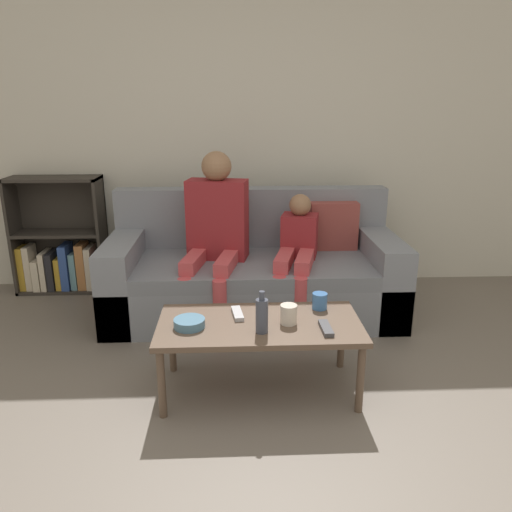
{
  "coord_description": "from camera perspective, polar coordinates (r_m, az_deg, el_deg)",
  "views": [
    {
      "loc": [
        -0.13,
        -1.48,
        1.51
      ],
      "look_at": [
        0.0,
        1.43,
        0.6
      ],
      "focal_mm": 35.0,
      "sensor_mm": 36.0,
      "label": 1
    }
  ],
  "objects": [
    {
      "name": "tv_remote_1",
      "position": [
        2.7,
        -2.13,
        -6.59
      ],
      "size": [
        0.07,
        0.17,
        0.02
      ],
      "rotation": [
        0.0,
        0.0,
        0.13
      ],
      "color": "#B7B7BC",
      "rests_on": "coffee_table"
    },
    {
      "name": "person_adult",
      "position": [
        3.49,
        -4.66,
        3.53
      ],
      "size": [
        0.48,
        0.68,
        1.18
      ],
      "rotation": [
        0.0,
        0.0,
        -0.2
      ],
      "color": "#C6474C",
      "rests_on": "ground_plane"
    },
    {
      "name": "couch",
      "position": [
        3.68,
        -0.19,
        -2.04
      ],
      "size": [
        2.07,
        0.91,
        0.87
      ],
      "color": "gray",
      "rests_on": "ground_plane"
    },
    {
      "name": "wall_back",
      "position": [
        4.15,
        -0.81,
        14.47
      ],
      "size": [
        12.0,
        0.06,
        2.6
      ],
      "color": "beige",
      "rests_on": "ground_plane"
    },
    {
      "name": "snack_bowl",
      "position": [
        2.59,
        -7.62,
        -7.6
      ],
      "size": [
        0.16,
        0.16,
        0.05
      ],
      "color": "teal",
      "rests_on": "coffee_table"
    },
    {
      "name": "person_child",
      "position": [
        3.5,
        4.66,
        0.59
      ],
      "size": [
        0.38,
        0.66,
        0.88
      ],
      "rotation": [
        0.0,
        0.0,
        -0.25
      ],
      "color": "#C6474C",
      "rests_on": "ground_plane"
    },
    {
      "name": "coffee_table",
      "position": [
        2.65,
        0.4,
        -8.35
      ],
      "size": [
        1.06,
        0.53,
        0.4
      ],
      "color": "brown",
      "rests_on": "ground_plane"
    },
    {
      "name": "cup_near",
      "position": [
        2.8,
        7.29,
        -5.12
      ],
      "size": [
        0.08,
        0.08,
        0.09
      ],
      "color": "#3D70B2",
      "rests_on": "coffee_table"
    },
    {
      "name": "tv_remote_0",
      "position": [
        2.56,
        8.0,
        -8.17
      ],
      "size": [
        0.05,
        0.17,
        0.02
      ],
      "rotation": [
        0.0,
        0.0,
        0.03
      ],
      "color": "#47474C",
      "rests_on": "coffee_table"
    },
    {
      "name": "bookshelf",
      "position": [
        4.38,
        -21.28,
        0.67
      ],
      "size": [
        0.71,
        0.28,
        0.94
      ],
      "color": "#332D28",
      "rests_on": "ground_plane"
    },
    {
      "name": "bottle",
      "position": [
        2.48,
        0.59,
        -6.77
      ],
      "size": [
        0.06,
        0.06,
        0.22
      ],
      "color": "#424756",
      "rests_on": "coffee_table"
    },
    {
      "name": "cup_far",
      "position": [
        2.6,
        3.75,
        -6.66
      ],
      "size": [
        0.09,
        0.09,
        0.1
      ],
      "color": "silver",
      "rests_on": "coffee_table"
    }
  ]
}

